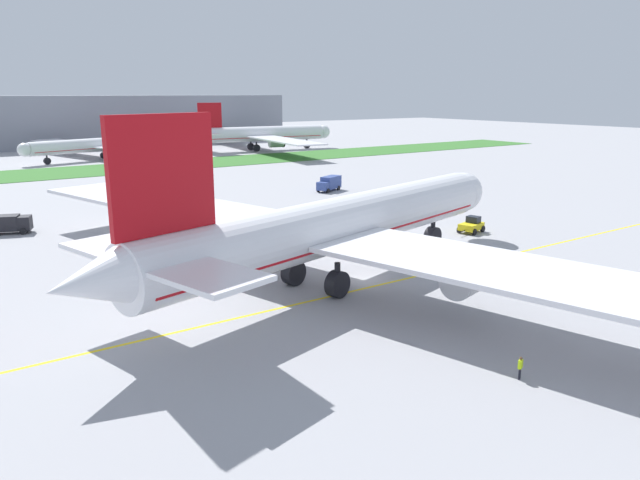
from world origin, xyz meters
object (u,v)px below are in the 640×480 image
at_px(airliner_foreground, 334,227).
at_px(ground_crew_wingwalker_port, 354,247).
at_px(parked_airliner_far_centre, 261,134).
at_px(traffic_cone_near_nose, 629,294).
at_px(service_truck_fuel_bowser, 329,183).
at_px(parked_airliner_far_left, 99,145).
at_px(pushback_tug, 472,225).
at_px(ground_crew_marshaller_front, 520,366).
at_px(service_truck_catering_van, 7,223).

height_order(airliner_foreground, ground_crew_wingwalker_port, airliner_foreground).
relative_size(airliner_foreground, parked_airliner_far_centre, 1.12).
height_order(traffic_cone_near_nose, service_truck_fuel_bowser, service_truck_fuel_bowser).
bearing_deg(parked_airliner_far_left, ground_crew_wingwalker_port, -91.69).
xyz_separation_m(pushback_tug, ground_crew_marshaller_front, (-31.24, -31.82, -0.01)).
bearing_deg(ground_crew_marshaller_front, service_truck_catering_van, 108.12).
bearing_deg(ground_crew_wingwalker_port, parked_airliner_far_left, 88.31).
distance_m(pushback_tug, parked_airliner_far_left, 126.33).
distance_m(pushback_tug, service_truck_catering_van, 64.43).
relative_size(airliner_foreground, ground_crew_wingwalker_port, 57.56).
bearing_deg(parked_airliner_far_centre, service_truck_fuel_bowser, -110.31).
bearing_deg(airliner_foreground, ground_crew_marshaller_front, -94.58).
bearing_deg(service_truck_catering_van, pushback_tug, -33.97).
distance_m(traffic_cone_near_nose, parked_airliner_far_centre, 156.67).
height_order(ground_crew_marshaller_front, service_truck_fuel_bowser, service_truck_fuel_bowser).
height_order(ground_crew_marshaller_front, parked_airliner_far_centre, parked_airliner_far_centre).
bearing_deg(service_truck_fuel_bowser, traffic_cone_near_nose, -100.96).
xyz_separation_m(ground_crew_marshaller_front, parked_airliner_far_left, (13.94, 156.92, 3.22)).
bearing_deg(parked_airliner_far_left, pushback_tug, -82.12).
height_order(service_truck_catering_van, parked_airliner_far_left, parked_airliner_far_left).
bearing_deg(traffic_cone_near_nose, service_truck_fuel_bowser, 79.04).
bearing_deg(parked_airliner_far_centre, parked_airliner_far_left, 178.11).
bearing_deg(service_truck_fuel_bowser, airliner_foreground, -125.08).
relative_size(traffic_cone_near_nose, parked_airliner_far_centre, 0.01).
bearing_deg(service_truck_catering_van, ground_crew_marshaller_front, -71.88).
bearing_deg(traffic_cone_near_nose, service_truck_catering_van, 125.53).
distance_m(airliner_foreground, service_truck_catering_van, 50.10).
distance_m(ground_crew_wingwalker_port, parked_airliner_far_left, 125.51).
xyz_separation_m(airliner_foreground, ground_crew_marshaller_front, (-1.93, -24.15, -4.96)).
bearing_deg(pushback_tug, service_truck_fuel_bowser, 83.48).
distance_m(pushback_tug, service_truck_fuel_bowser, 40.97).
distance_m(ground_crew_wingwalker_port, traffic_cone_near_nose, 29.49).
xyz_separation_m(airliner_foreground, parked_airliner_far_left, (12.00, 132.77, -1.73)).
xyz_separation_m(traffic_cone_near_nose, parked_airliner_far_left, (-8.85, 152.09, 3.94)).
height_order(parked_airliner_far_left, parked_airliner_far_centre, parked_airliner_far_centre).
relative_size(ground_crew_marshaller_front, traffic_cone_near_nose, 2.85).
xyz_separation_m(pushback_tug, traffic_cone_near_nose, (-8.45, -26.99, -0.73)).
height_order(ground_crew_marshaller_front, service_truck_catering_van, service_truck_catering_van).
distance_m(ground_crew_marshaller_front, parked_airliner_far_centre, 168.89).
xyz_separation_m(airliner_foreground, pushback_tug, (29.31, 7.67, -4.95)).
height_order(pushback_tug, ground_crew_marshaller_front, pushback_tug).
bearing_deg(traffic_cone_near_nose, airliner_foreground, 137.19).
bearing_deg(parked_airliner_far_left, parked_airliner_far_centre, -1.89).
relative_size(ground_crew_wingwalker_port, parked_airliner_far_centre, 0.02).
height_order(ground_crew_marshaller_front, parked_airliner_far_left, parked_airliner_far_left).
xyz_separation_m(ground_crew_wingwalker_port, parked_airliner_far_centre, (56.25, 123.68, 4.41)).
relative_size(pushback_tug, parked_airliner_far_centre, 0.07).
distance_m(traffic_cone_near_nose, service_truck_catering_van, 77.41).
bearing_deg(pushback_tug, traffic_cone_near_nose, -107.39).
bearing_deg(service_truck_catering_van, parked_airliner_far_centre, 44.57).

